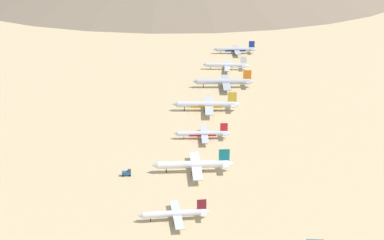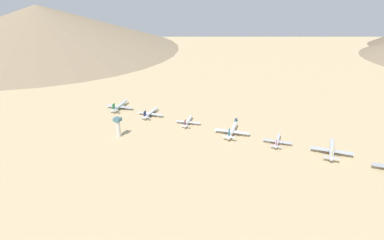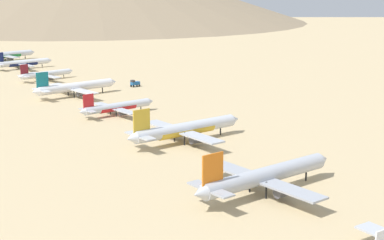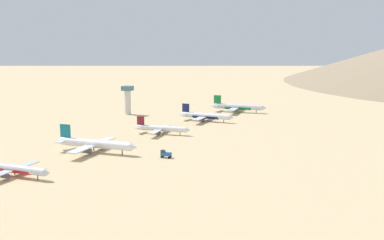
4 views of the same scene
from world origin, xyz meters
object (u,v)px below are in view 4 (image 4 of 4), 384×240
parked_jet_8 (238,107)px  control_tower (128,98)px  parked_jet_5 (94,144)px  parked_jet_6 (161,129)px  parked_jet_4 (14,169)px  service_truck (166,154)px  parked_jet_7 (205,116)px

parked_jet_8 → control_tower: bearing=-145.7°
parked_jet_8 → control_tower: control_tower is taller
parked_jet_5 → control_tower: 125.88m
parked_jet_6 → control_tower: 84.10m
parked_jet_5 → parked_jet_4: bearing=-92.9°
control_tower → service_truck: bearing=-47.3°
parked_jet_5 → parked_jet_7: bearing=84.7°
service_truck → parked_jet_6: bearing=123.5°
service_truck → control_tower: (-95.90, 103.96, 10.63)m
parked_jet_7 → control_tower: 68.24m
parked_jet_5 → service_truck: (38.57, 7.82, -2.63)m
parked_jet_6 → parked_jet_4: bearing=-94.5°
service_truck → control_tower: size_ratio=0.25×
parked_jet_6 → service_truck: bearing=-56.5°
service_truck → control_tower: 141.84m
parked_jet_6 → control_tower: (-63.30, 54.63, 9.10)m
parked_jet_4 → control_tower: bearing=108.6°
parked_jet_7 → parked_jet_6: bearing=-94.6°
service_truck → parked_jet_8: bearing=98.8°
parked_jet_4 → control_tower: control_tower is taller
parked_jet_4 → parked_jet_5: 51.20m
parked_jet_7 → parked_jet_4: bearing=-94.5°
parked_jet_6 → parked_jet_7: parked_jet_7 is taller
parked_jet_4 → parked_jet_6: parked_jet_4 is taller
parked_jet_6 → parked_jet_7: (4.39, 54.11, 0.40)m
parked_jet_5 → parked_jet_6: size_ratio=1.31×
parked_jet_4 → parked_jet_5: bearing=87.1°
parked_jet_6 → parked_jet_8: bearing=85.1°
service_truck → control_tower: control_tower is taller
service_truck → parked_jet_4: bearing=-124.9°
parked_jet_4 → parked_jet_8: parked_jet_8 is taller
parked_jet_5 → control_tower: control_tower is taller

